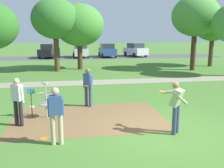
# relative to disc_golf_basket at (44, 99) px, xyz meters

# --- Properties ---
(ground_plane) EXTENTS (160.00, 160.00, 0.00)m
(ground_plane) POSITION_rel_disc_golf_basket_xyz_m (4.00, -2.14, -0.75)
(ground_plane) COLOR #47752D
(dirt_tee_pad) EXTENTS (5.74, 3.64, 0.01)m
(dirt_tee_pad) POSITION_rel_disc_golf_basket_xyz_m (1.64, -0.36, -0.75)
(dirt_tee_pad) COLOR brown
(dirt_tee_pad) RESTS_ON ground
(disc_golf_basket) EXTENTS (0.98, 0.58, 1.39)m
(disc_golf_basket) POSITION_rel_disc_golf_basket_xyz_m (0.00, 0.00, 0.00)
(disc_golf_basket) COLOR #9E9EA3
(disc_golf_basket) RESTS_ON ground
(player_foreground_watching) EXTENTS (0.48, 0.45, 1.71)m
(player_foreground_watching) POSITION_rel_disc_golf_basket_xyz_m (-0.82, -0.74, 0.21)
(player_foreground_watching) COLOR #232328
(player_foreground_watching) RESTS_ON ground
(player_throwing) EXTENTS (0.64, 1.10, 1.71)m
(player_throwing) POSITION_rel_disc_golf_basket_xyz_m (4.30, -2.32, 0.23)
(player_throwing) COLOR #384260
(player_throwing) RESTS_ON ground
(player_waiting_left) EXTENTS (0.47, 0.40, 1.71)m
(player_waiting_left) POSITION_rel_disc_golf_basket_xyz_m (0.57, -2.52, 0.21)
(player_waiting_left) COLOR tan
(player_waiting_left) RESTS_ON ground
(player_waiting_right) EXTENTS (0.46, 0.45, 1.71)m
(player_waiting_right) POSITION_rel_disc_golf_basket_xyz_m (1.77, 1.24, 0.21)
(player_waiting_right) COLOR #384260
(player_waiting_right) RESTS_ON ground
(frisbee_near_basket) EXTENTS (0.23, 0.23, 0.02)m
(frisbee_near_basket) POSITION_rel_disc_golf_basket_xyz_m (0.12, -2.07, -0.74)
(frisbee_near_basket) COLOR orange
(frisbee_near_basket) RESTS_ON ground
(frisbee_by_tee) EXTENTS (0.23, 0.23, 0.02)m
(frisbee_by_tee) POSITION_rel_disc_golf_basket_xyz_m (-0.71, 1.56, -0.74)
(frisbee_by_tee) COLOR white
(frisbee_by_tee) RESTS_ON ground
(tree_near_right) EXTENTS (4.33, 4.33, 5.75)m
(tree_near_right) POSITION_rel_disc_golf_basket_xyz_m (1.96, 13.17, 3.13)
(tree_near_right) COLOR #422D1E
(tree_near_right) RESTS_ON ground
(tree_mid_left) EXTENTS (3.74, 3.74, 5.65)m
(tree_mid_left) POSITION_rel_disc_golf_basket_xyz_m (14.70, 13.14, 3.28)
(tree_mid_left) COLOR #4C3823
(tree_mid_left) RESTS_ON ground
(tree_far_left) EXTENTS (3.91, 3.91, 6.05)m
(tree_far_left) POSITION_rel_disc_golf_basket_xyz_m (-0.04, 12.24, 3.60)
(tree_far_left) COLOR #4C3823
(tree_far_left) RESTS_ON ground
(tree_far_center) EXTENTS (4.05, 4.05, 6.37)m
(tree_far_center) POSITION_rel_disc_golf_basket_xyz_m (11.72, 10.99, 3.86)
(tree_far_center) COLOR #422D1E
(tree_far_center) RESTS_ON ground
(parking_lot_strip) EXTENTS (36.00, 6.00, 0.01)m
(parking_lot_strip) POSITION_rel_disc_golf_basket_xyz_m (4.00, 24.62, -0.75)
(parking_lot_strip) COLOR #4C4C51
(parking_lot_strip) RESTS_ON ground
(parked_car_leftmost) EXTENTS (2.72, 4.50, 1.84)m
(parked_car_leftmost) POSITION_rel_disc_golf_basket_xyz_m (-1.58, 24.67, 0.17)
(parked_car_leftmost) COLOR black
(parked_car_leftmost) RESTS_ON ground
(parked_car_center_left) EXTENTS (2.06, 4.25, 1.84)m
(parked_car_center_left) POSITION_rel_disc_golf_basket_xyz_m (2.53, 24.71, 0.17)
(parked_car_center_left) COLOR silver
(parked_car_center_left) RESTS_ON ground
(parked_car_center_right) EXTENTS (2.10, 4.27, 1.84)m
(parked_car_center_right) POSITION_rel_disc_golf_basket_xyz_m (6.14, 24.51, 0.17)
(parked_car_center_right) COLOR #2D4784
(parked_car_center_right) RESTS_ON ground
(parked_car_rightmost) EXTENTS (2.78, 4.51, 1.84)m
(parked_car_rightmost) POSITION_rel_disc_golf_basket_xyz_m (10.18, 24.79, 0.17)
(parked_car_rightmost) COLOR silver
(parked_car_rightmost) RESTS_ON ground
(gravel_path) EXTENTS (40.00, 1.67, 0.00)m
(gravel_path) POSITION_rel_disc_golf_basket_xyz_m (4.00, 6.76, -0.75)
(gravel_path) COLOR gray
(gravel_path) RESTS_ON ground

